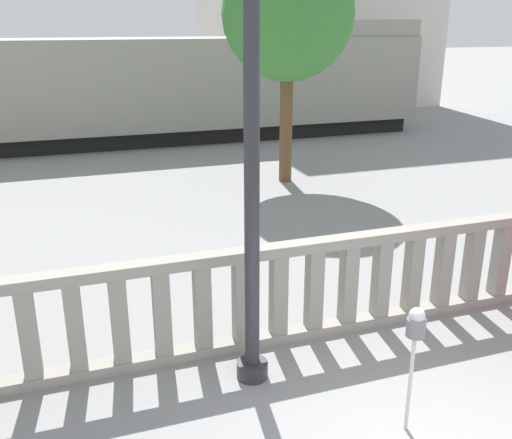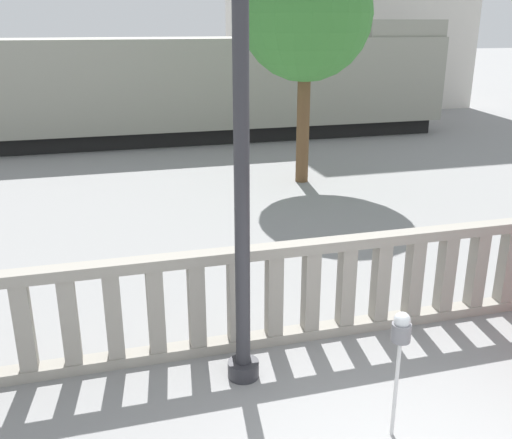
# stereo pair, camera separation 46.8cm
# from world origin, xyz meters

# --- Properties ---
(balustrade) EXTENTS (13.09, 0.24, 1.39)m
(balustrade) POSITION_xyz_m (0.00, 2.89, 0.70)
(balustrade) COLOR gray
(balustrade) RESTS_ON ground
(lamppost) EXTENTS (0.38, 0.38, 5.01)m
(lamppost) POSITION_xyz_m (-1.09, 2.24, 2.46)
(lamppost) COLOR #2D2D33
(lamppost) RESTS_ON ground
(parking_meter) EXTENTS (0.19, 0.19, 1.42)m
(parking_meter) POSITION_xyz_m (0.14, 0.83, 1.16)
(parking_meter) COLOR silver
(parking_meter) RESTS_ON ground
(train_near) EXTENTS (28.62, 2.97, 4.14)m
(train_near) POSITION_xyz_m (-4.08, 17.02, 1.86)
(train_near) COLOR black
(train_near) RESTS_ON ground
(tree_left) EXTENTS (3.28, 3.28, 5.89)m
(tree_left) POSITION_xyz_m (2.62, 10.49, 4.23)
(tree_left) COLOR brown
(tree_left) RESTS_ON ground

